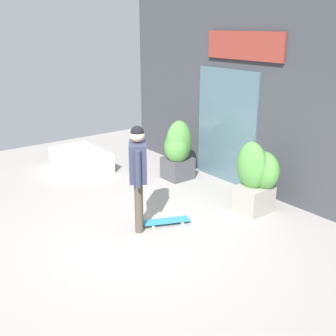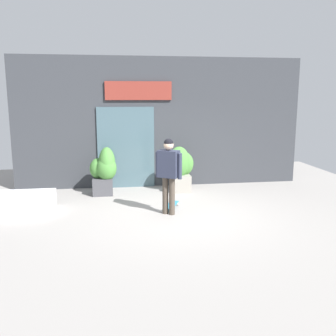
# 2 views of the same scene
# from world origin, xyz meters

# --- Properties ---
(ground_plane) EXTENTS (12.00, 12.00, 0.00)m
(ground_plane) POSITION_xyz_m (0.00, 0.00, 0.00)
(ground_plane) COLOR #9E9993
(building_facade) EXTENTS (8.19, 0.31, 3.66)m
(building_facade) POSITION_xyz_m (-0.03, 2.86, 1.82)
(building_facade) COLOR #383A3F
(building_facade) RESTS_ON ground_plane
(skateboarder) EXTENTS (0.53, 0.46, 1.68)m
(skateboarder) POSITION_xyz_m (-0.19, 0.05, 1.03)
(skateboarder) COLOR #4C4238
(skateboarder) RESTS_ON ground_plane
(skateboard) EXTENTS (0.48, 0.77, 0.08)m
(skateboard) POSITION_xyz_m (-0.06, 0.49, 0.06)
(skateboard) COLOR teal
(skateboard) RESTS_ON ground_plane
(planter_box_left) EXTENTS (0.70, 0.66, 1.27)m
(planter_box_left) POSITION_xyz_m (-1.61, 1.95, 0.65)
(planter_box_left) COLOR #47474C
(planter_box_left) RESTS_ON ground_plane
(planter_box_right) EXTENTS (0.73, 0.60, 1.24)m
(planter_box_right) POSITION_xyz_m (0.45, 2.03, 0.63)
(planter_box_right) COLOR gray
(planter_box_right) RESTS_ON ground_plane
(snow_ledge) EXTENTS (1.41, 0.90, 0.43)m
(snow_ledge) POSITION_xyz_m (-3.45, 0.66, 0.21)
(snow_ledge) COLOR white
(snow_ledge) RESTS_ON ground_plane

